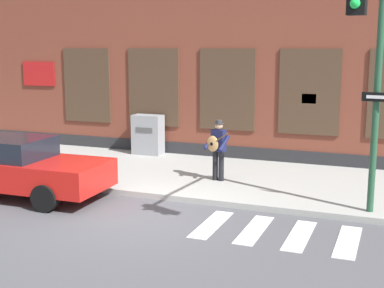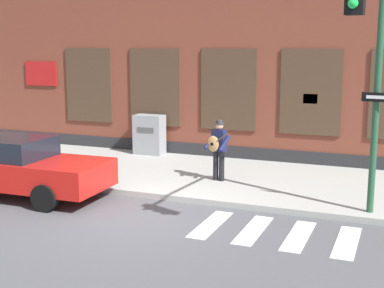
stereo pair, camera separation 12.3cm
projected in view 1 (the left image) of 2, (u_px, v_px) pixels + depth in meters
name	position (u px, v px, depth m)	size (l,w,h in m)	color
ground_plane	(142.00, 216.00, 12.21)	(160.00, 160.00, 0.00)	#4C4C51
sidewalk	(201.00, 176.00, 15.68)	(28.00, 4.97, 0.15)	#9E9E99
building_backdrop	(245.00, 57.00, 19.17)	(28.00, 4.06, 6.86)	brown
crosswalk	(323.00, 239.00, 10.77)	(5.20, 1.90, 0.01)	silver
red_car	(19.00, 167.00, 13.68)	(4.64, 2.06, 1.53)	red
busker	(218.00, 147.00, 14.69)	(0.72, 0.63, 1.69)	black
traffic_light	(370.00, 54.00, 10.34)	(0.73, 3.32, 5.06)	#234C33
utility_box	(148.00, 135.00, 18.37)	(1.02, 0.58, 1.36)	gray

